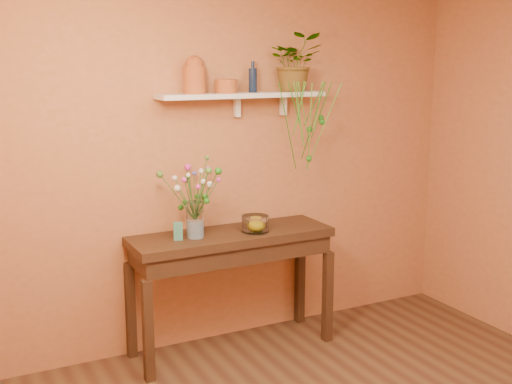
# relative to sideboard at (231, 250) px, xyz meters

# --- Properties ---
(room) EXTENTS (4.04, 4.04, 2.70)m
(room) POSITION_rel_sideboard_xyz_m (0.11, -1.74, 0.56)
(room) COLOR brown
(room) RESTS_ON ground
(sideboard) EXTENTS (1.52, 0.49, 0.92)m
(sideboard) POSITION_rel_sideboard_xyz_m (0.00, 0.00, 0.00)
(sideboard) COLOR #3D2718
(sideboard) RESTS_ON ground
(wall_shelf) EXTENTS (1.30, 0.24, 0.19)m
(wall_shelf) POSITION_rel_sideboard_xyz_m (0.17, 0.14, 1.13)
(wall_shelf) COLOR white
(wall_shelf) RESTS_ON room
(terracotta_jug) EXTENTS (0.20, 0.20, 0.27)m
(terracotta_jug) POSITION_rel_sideboard_xyz_m (-0.21, 0.16, 1.28)
(terracotta_jug) COLOR #B2602D
(terracotta_jug) RESTS_ON wall_shelf
(terracotta_pot) EXTENTS (0.20, 0.20, 0.10)m
(terracotta_pot) POSITION_rel_sideboard_xyz_m (0.03, 0.14, 1.20)
(terracotta_pot) COLOR #B2602D
(terracotta_pot) RESTS_ON wall_shelf
(blue_bottle) EXTENTS (0.06, 0.06, 0.23)m
(blue_bottle) POSITION_rel_sideboard_xyz_m (0.26, 0.16, 1.24)
(blue_bottle) COLOR #101D37
(blue_bottle) RESTS_ON wall_shelf
(spider_plant) EXTENTS (0.49, 0.46, 0.44)m
(spider_plant) POSITION_rel_sideboard_xyz_m (0.61, 0.14, 1.37)
(spider_plant) COLOR #226C16
(spider_plant) RESTS_ON wall_shelf
(plant_fronds) EXTENTS (0.46, 0.38, 0.69)m
(plant_fronds) POSITION_rel_sideboard_xyz_m (0.66, -0.03, 0.91)
(plant_fronds) COLOR #226C16
(plant_fronds) RESTS_ON wall_shelf
(glass_vase) EXTENTS (0.13, 0.13, 0.26)m
(glass_vase) POSITION_rel_sideboard_xyz_m (-0.29, -0.01, 0.25)
(glass_vase) COLOR white
(glass_vase) RESTS_ON sideboard
(bouquet) EXTENTS (0.47, 0.47, 0.46)m
(bouquet) POSITION_rel_sideboard_xyz_m (-0.29, -0.02, 0.53)
(bouquet) COLOR #386B28
(bouquet) RESTS_ON glass_vase
(glass_bowl) EXTENTS (0.20, 0.20, 0.12)m
(glass_bowl) POSITION_rel_sideboard_xyz_m (0.17, -0.06, 0.19)
(glass_bowl) COLOR white
(glass_bowl) RESTS_ON sideboard
(lemon) EXTENTS (0.09, 0.09, 0.09)m
(lemon) POSITION_rel_sideboard_xyz_m (0.18, -0.06, 0.18)
(lemon) COLOR gold
(lemon) RESTS_ON glass_bowl
(carton) EXTENTS (0.07, 0.06, 0.13)m
(carton) POSITION_rel_sideboard_xyz_m (-0.42, -0.01, 0.20)
(carton) COLOR #2B6D86
(carton) RESTS_ON sideboard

